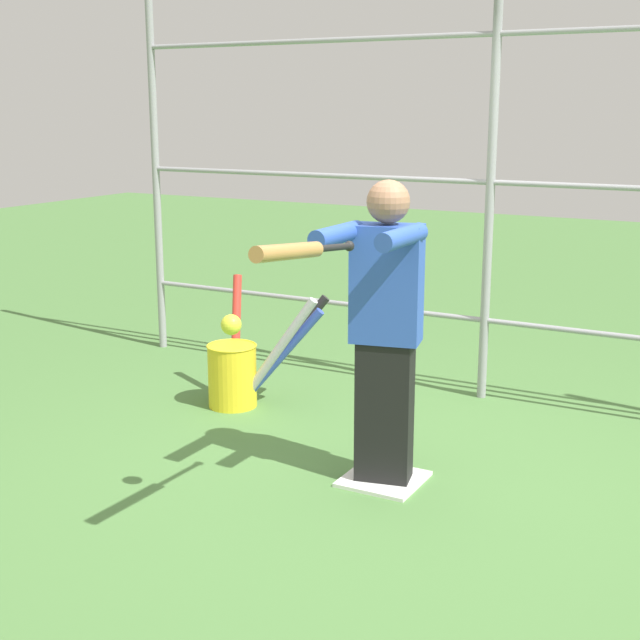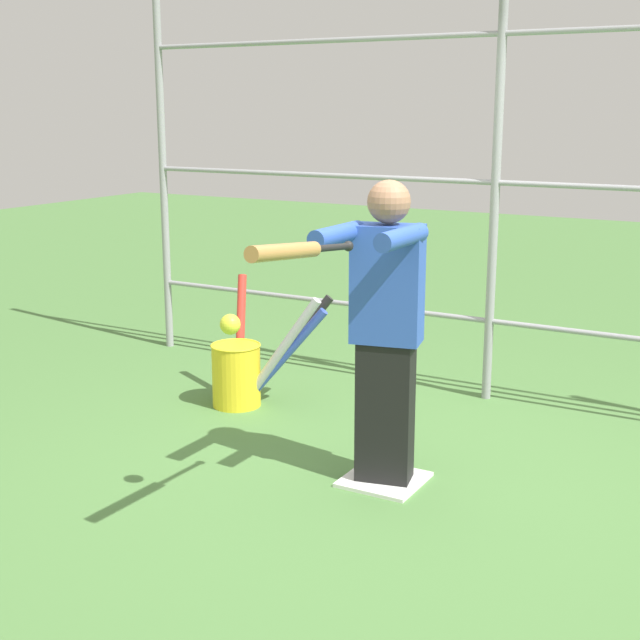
% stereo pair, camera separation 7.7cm
% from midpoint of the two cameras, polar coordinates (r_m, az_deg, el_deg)
% --- Properties ---
extents(ground_plane, '(24.00, 24.00, 0.00)m').
position_cam_midpoint_polar(ground_plane, '(4.80, 4.58, -10.25)').
color(ground_plane, '#4C7A3D').
extents(home_plate, '(0.40, 0.40, 0.02)m').
position_cam_midpoint_polar(home_plate, '(4.80, 4.58, -10.14)').
color(home_plate, white).
rests_on(home_plate, ground).
extents(fence_backstop, '(5.53, 0.06, 2.91)m').
position_cam_midpoint_polar(fence_backstop, '(5.91, 11.55, 8.61)').
color(fence_backstop, '#939399').
rests_on(fence_backstop, ground).
extents(batter, '(0.40, 0.59, 1.58)m').
position_cam_midpoint_polar(batter, '(4.51, 4.70, -0.32)').
color(batter, black).
rests_on(batter, ground).
extents(baseball_bat_swinging, '(0.10, 0.88, 0.14)m').
position_cam_midpoint_polar(baseball_bat_swinging, '(3.60, -1.08, 4.45)').
color(baseball_bat_swinging, black).
extents(softball_in_flight, '(0.10, 0.10, 0.10)m').
position_cam_midpoint_polar(softball_in_flight, '(4.09, -5.23, -0.28)').
color(softball_in_flight, yellow).
extents(bat_bucket, '(0.80, 0.54, 0.82)m').
position_cam_midpoint_polar(bat_bucket, '(5.88, -4.49, -3.13)').
color(bat_bucket, yellow).
rests_on(bat_bucket, ground).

